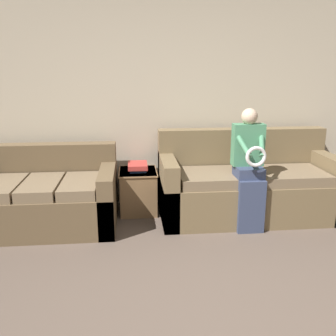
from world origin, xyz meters
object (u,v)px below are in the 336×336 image
object	(u,v)px
couch_side	(46,198)
child_left_seated	(249,165)
side_shelf	(138,190)
book_stack	(138,167)
couch_main	(247,186)

from	to	relation	value
couch_side	child_left_seated	distance (m)	2.18
couch_side	side_shelf	xyz separation A→B (m)	(1.00, 0.29, -0.04)
couch_side	book_stack	size ratio (longest dim) A/B	4.85
couch_main	child_left_seated	world-z (taller)	child_left_seated
couch_main	side_shelf	distance (m)	1.26
child_left_seated	side_shelf	xyz separation A→B (m)	(-1.13, 0.58, -0.43)
couch_main	side_shelf	bearing A→B (deg)	169.54
child_left_seated	side_shelf	size ratio (longest dim) A/B	2.48
couch_main	child_left_seated	size ratio (longest dim) A/B	1.58
book_stack	side_shelf	bearing A→B (deg)	-90.63
couch_side	book_stack	bearing A→B (deg)	16.62
side_shelf	book_stack	xyz separation A→B (m)	(0.00, 0.01, 0.29)
child_left_seated	book_stack	world-z (taller)	child_left_seated
couch_main	book_stack	world-z (taller)	couch_main
book_stack	couch_side	bearing A→B (deg)	-163.38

